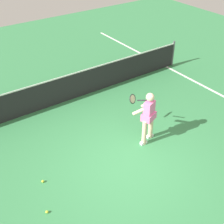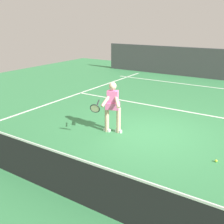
% 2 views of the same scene
% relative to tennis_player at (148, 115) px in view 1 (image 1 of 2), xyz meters
% --- Properties ---
extents(ground_plane, '(24.96, 24.96, 0.00)m').
position_rel_tennis_player_xyz_m(ground_plane, '(-1.03, -0.52, -0.85)').
color(ground_plane, '#38844C').
extents(court_net, '(10.29, 0.08, 1.04)m').
position_rel_tennis_player_xyz_m(court_net, '(-1.03, 3.16, -0.36)').
color(court_net, '#4C4C51').
rests_on(court_net, ground).
extents(tennis_player, '(0.66, 1.10, 1.55)m').
position_rel_tennis_player_xyz_m(tennis_player, '(0.00, 0.00, 0.00)').
color(tennis_player, beige).
rests_on(tennis_player, ground).
extents(tennis_ball_near, '(0.07, 0.07, 0.07)m').
position_rel_tennis_player_xyz_m(tennis_ball_near, '(-3.09, 0.19, -0.81)').
color(tennis_ball_near, '#D1E533').
rests_on(tennis_ball_near, ground).
extents(tennis_ball_mid, '(0.07, 0.07, 0.07)m').
position_rel_tennis_player_xyz_m(tennis_ball_mid, '(-3.39, -0.69, -0.81)').
color(tennis_ball_mid, '#D1E533').
rests_on(tennis_ball_mid, ground).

